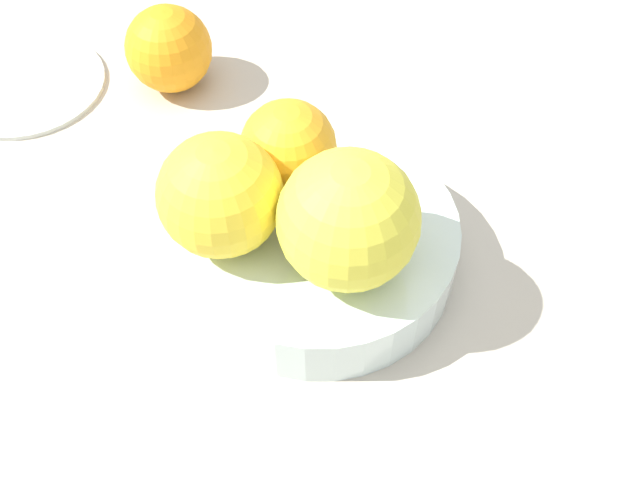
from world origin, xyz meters
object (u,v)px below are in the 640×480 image
(fruit_bowl, at_px, (320,245))
(orange_in_bowl_0, at_px, (351,219))
(side_plate, at_px, (26,83))
(orange_in_bowl_2, at_px, (290,147))
(orange_in_bowl_1, at_px, (220,195))
(orange_loose_0, at_px, (169,49))

(fruit_bowl, xyz_separation_m, orange_in_bowl_0, (-0.00, 0.03, 0.06))
(orange_in_bowl_0, relative_size, side_plate, 0.64)
(orange_in_bowl_2, bearing_deg, orange_in_bowl_1, 21.19)
(fruit_bowl, bearing_deg, orange_in_bowl_2, -91.66)
(fruit_bowl, xyz_separation_m, orange_in_bowl_1, (0.06, -0.02, 0.06))
(orange_in_bowl_2, xyz_separation_m, orange_loose_0, (0.02, -0.18, -0.04))
(fruit_bowl, relative_size, orange_in_bowl_2, 2.89)
(fruit_bowl, height_order, side_plate, fruit_bowl)
(fruit_bowl, distance_m, orange_in_bowl_0, 0.07)
(orange_loose_0, height_order, side_plate, orange_loose_0)
(orange_in_bowl_1, bearing_deg, orange_in_bowl_0, 136.66)
(orange_in_bowl_0, height_order, side_plate, orange_in_bowl_0)
(fruit_bowl, relative_size, orange_in_bowl_0, 2.17)
(fruit_bowl, bearing_deg, orange_loose_0, -85.00)
(fruit_bowl, relative_size, orange_loose_0, 2.59)
(orange_in_bowl_0, xyz_separation_m, orange_in_bowl_2, (0.00, -0.08, -0.01))
(orange_in_bowl_2, relative_size, orange_loose_0, 0.90)
(orange_in_bowl_1, distance_m, side_plate, 0.28)
(fruit_bowl, bearing_deg, orange_in_bowl_0, 93.30)
(fruit_bowl, height_order, orange_loose_0, orange_loose_0)
(orange_in_bowl_0, distance_m, side_plate, 0.35)
(orange_loose_0, xyz_separation_m, side_plate, (0.11, -0.06, -0.03))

